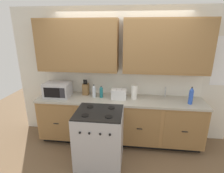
# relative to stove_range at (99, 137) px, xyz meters

# --- Properties ---
(ground_plane) EXTENTS (8.00, 8.00, 0.00)m
(ground_plane) POSITION_rel_stove_range_xyz_m (0.28, 0.33, -0.47)
(ground_plane) COLOR brown
(wall_unit) EXTENTS (4.33, 0.40, 2.60)m
(wall_unit) POSITION_rel_stove_range_xyz_m (0.28, 0.83, 1.21)
(wall_unit) COLOR silver
(wall_unit) RESTS_ON ground_plane
(counter_run) EXTENTS (3.16, 0.64, 0.92)m
(counter_run) POSITION_rel_stove_range_xyz_m (0.28, 0.63, 0.00)
(counter_run) COLOR black
(counter_run) RESTS_ON ground_plane
(stove_range) EXTENTS (0.76, 0.68, 0.95)m
(stove_range) POSITION_rel_stove_range_xyz_m (0.00, 0.00, 0.00)
(stove_range) COLOR #B7B7BC
(stove_range) RESTS_ON ground_plane
(microwave) EXTENTS (0.48, 0.37, 0.28)m
(microwave) POSITION_rel_stove_range_xyz_m (-0.93, 0.61, 0.59)
(microwave) COLOR #B7B7BC
(microwave) RESTS_ON counter_run
(toaster) EXTENTS (0.28, 0.18, 0.19)m
(toaster) POSITION_rel_stove_range_xyz_m (0.27, 0.63, 0.55)
(toaster) COLOR white
(toaster) RESTS_ON counter_run
(knife_block) EXTENTS (0.11, 0.14, 0.31)m
(knife_block) POSITION_rel_stove_range_xyz_m (-0.42, 0.80, 0.57)
(knife_block) COLOR olive
(knife_block) RESTS_ON counter_run
(sink_faucet) EXTENTS (0.02, 0.02, 0.20)m
(sink_faucet) POSITION_rel_stove_range_xyz_m (1.15, 0.84, 0.55)
(sink_faucet) COLOR #B2B5BA
(sink_faucet) RESTS_ON counter_run
(paper_towel_roll) EXTENTS (0.12, 0.12, 0.26)m
(paper_towel_roll) POSITION_rel_stove_range_xyz_m (0.55, 0.68, 0.58)
(paper_towel_roll) COLOR white
(paper_towel_roll) RESTS_ON counter_run
(bottle_teal) EXTENTS (0.07, 0.07, 0.23)m
(bottle_teal) POSITION_rel_stove_range_xyz_m (-0.08, 0.66, 0.56)
(bottle_teal) COLOR #1E707A
(bottle_teal) RESTS_ON counter_run
(bottle_clear) EXTENTS (0.07, 0.07, 0.25)m
(bottle_clear) POSITION_rel_stove_range_xyz_m (-0.22, 0.66, 0.57)
(bottle_clear) COLOR silver
(bottle_clear) RESTS_ON counter_run
(bottle_blue) EXTENTS (0.07, 0.07, 0.31)m
(bottle_blue) POSITION_rel_stove_range_xyz_m (1.54, 0.54, 0.60)
(bottle_blue) COLOR blue
(bottle_blue) RESTS_ON counter_run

